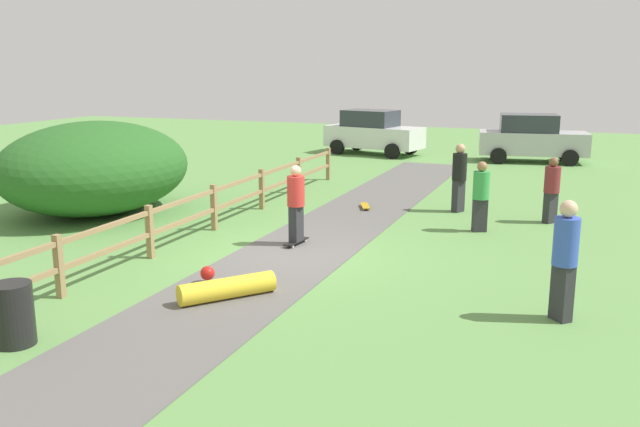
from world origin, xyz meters
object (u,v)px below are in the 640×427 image
Objects in this scene: trash_bin at (13,314)px; bystander_green at (481,193)px; skater_fallen at (226,287)px; parked_car_silver at (532,138)px; bystander_maroon at (552,187)px; bush_large at (95,168)px; skateboard_loose at (365,206)px; bystander_black at (459,174)px; bystander_blue at (565,254)px; skater_riding at (296,201)px; parked_car_white at (373,132)px.

trash_bin is 0.54× the size of bystander_green.
parked_car_silver is at bearing 79.53° from skater_fallen.
bystander_maroon is 0.98× the size of bystander_green.
bystander_green is at bearing 9.27° from bush_large.
bystander_maroon reaches higher than skateboard_loose.
parked_car_silver is at bearing 84.30° from bystander_black.
skater_fallen is 5.46m from bystander_blue.
skater_fallen is at bearing -36.00° from bush_large.
bystander_maroon is (6.61, 10.63, 0.45)m from trash_bin.
skateboard_loose is (0.25, 4.19, -0.90)m from skater_riding.
parked_car_white is (-3.18, 11.19, 0.87)m from skateboard_loose.
bystander_black reaches higher than bystander_maroon.
skateboard_loose is at bearing -107.35° from parked_car_silver.
bush_large is 9.62m from bystander_black.
bystander_maroon reaches higher than trash_bin.
bush_large reaches higher than bystander_black.
bystander_blue is at bearing -69.23° from bystander_green.
bystander_blue is at bearing -24.90° from skater_riding.
bystander_green is 0.88× the size of bystander_blue.
skater_riding is 4.46m from bystander_green.
trash_bin reaches higher than skateboard_loose.
parked_car_white is (-2.94, 15.38, -0.03)m from skater_riding.
trash_bin is 22.35m from parked_car_silver.
skater_fallen is (0.24, -3.57, -0.79)m from skater_riding.
bush_large reaches higher than trash_bin.
skateboard_loose is 0.43× the size of bystander_blue.
bystander_black reaches higher than trash_bin.
bystander_green reaches higher than skateboard_loose.
parked_car_white reaches higher than skater_fallen.
parked_car_silver reaches higher than skater_fallen.
skater_riding is 1.06× the size of bystander_maroon.
bush_large is 6.34m from skater_riding.
bush_large is 1.22× the size of parked_car_white.
bystander_black is (2.68, 4.75, 0.02)m from skater_riding.
skater_riding is 15.81m from parked_car_silver.
bystander_maroon is (4.79, 0.09, 0.81)m from skateboard_loose.
skateboard_loose is 8.64m from bystander_blue.
bystander_maroon is 0.90× the size of bystander_black.
trash_bin is 0.55× the size of bystander_maroon.
parked_car_silver is (-1.30, 11.08, 0.06)m from bystander_maroon.
bystander_black is (2.43, 0.56, 0.93)m from skateboard_loose.
bystander_green is (5.11, 9.08, 0.47)m from trash_bin.
bystander_blue reaches higher than trash_bin.
skater_fallen is 1.88× the size of skateboard_loose.
skateboard_loose is (1.82, 10.54, -0.36)m from trash_bin.
bystander_black is at bearing -62.16° from parked_car_white.
trash_bin is 11.90m from bystander_black.
bystander_blue reaches higher than skater_riding.
bystander_black reaches higher than skater_riding.
trash_bin is 0.59× the size of skater_fallen.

